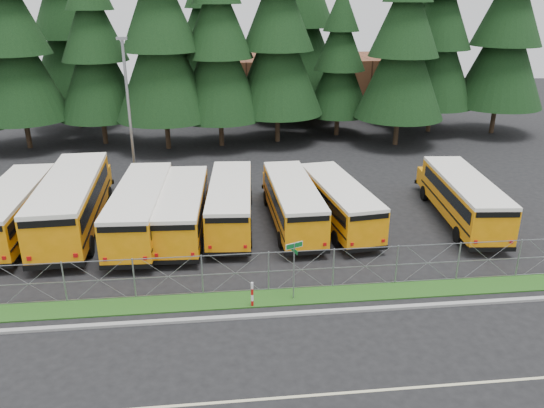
{
  "coord_description": "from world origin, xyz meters",
  "views": [
    {
      "loc": [
        -3.13,
        -22.13,
        12.75
      ],
      "look_at": [
        -0.31,
        4.0,
        2.29
      ],
      "focal_mm": 35.0,
      "sensor_mm": 36.0,
      "label": 1
    }
  ],
  "objects_px": {
    "bus_5": "(292,203)",
    "street_sign": "(294,259)",
    "bus_3": "(184,210)",
    "bus_east": "(461,199)",
    "bus_1": "(74,203)",
    "bus_6": "(337,203)",
    "bus_2": "(142,210)",
    "bus_4": "(231,204)",
    "striped_bollard": "(252,295)",
    "bus_0": "(16,211)",
    "light_standard": "(129,108)"
  },
  "relations": [
    {
      "from": "bus_2",
      "to": "striped_bollard",
      "type": "distance_m",
      "value": 10.05
    },
    {
      "from": "bus_1",
      "to": "bus_east",
      "type": "relative_size",
      "value": 1.15
    },
    {
      "from": "bus_1",
      "to": "light_standard",
      "type": "xyz_separation_m",
      "value": [
        2.39,
        7.66,
        3.88
      ]
    },
    {
      "from": "bus_6",
      "to": "light_standard",
      "type": "distance_m",
      "value": 15.84
    },
    {
      "from": "striped_bollard",
      "to": "light_standard",
      "type": "relative_size",
      "value": 0.12
    },
    {
      "from": "bus_0",
      "to": "bus_1",
      "type": "xyz_separation_m",
      "value": [
        3.09,
        0.27,
        0.19
      ]
    },
    {
      "from": "bus_3",
      "to": "bus_4",
      "type": "height_order",
      "value": "bus_4"
    },
    {
      "from": "bus_1",
      "to": "street_sign",
      "type": "distance_m",
      "value": 14.44
    },
    {
      "from": "bus_1",
      "to": "bus_6",
      "type": "bearing_deg",
      "value": -5.6
    },
    {
      "from": "bus_6",
      "to": "striped_bollard",
      "type": "height_order",
      "value": "bus_6"
    },
    {
      "from": "bus_1",
      "to": "street_sign",
      "type": "relative_size",
      "value": 4.39
    },
    {
      "from": "bus_6",
      "to": "bus_1",
      "type": "bearing_deg",
      "value": 169.73
    },
    {
      "from": "bus_4",
      "to": "striped_bollard",
      "type": "relative_size",
      "value": 8.61
    },
    {
      "from": "bus_4",
      "to": "bus_5",
      "type": "relative_size",
      "value": 1.01
    },
    {
      "from": "bus_2",
      "to": "bus_6",
      "type": "height_order",
      "value": "bus_2"
    },
    {
      "from": "bus_5",
      "to": "bus_6",
      "type": "height_order",
      "value": "bus_5"
    },
    {
      "from": "bus_5",
      "to": "bus_2",
      "type": "bearing_deg",
      "value": -179.67
    },
    {
      "from": "bus_0",
      "to": "bus_5",
      "type": "relative_size",
      "value": 1.06
    },
    {
      "from": "bus_1",
      "to": "bus_4",
      "type": "bearing_deg",
      "value": -5.21
    },
    {
      "from": "bus_2",
      "to": "light_standard",
      "type": "height_order",
      "value": "light_standard"
    },
    {
      "from": "bus_1",
      "to": "bus_2",
      "type": "distance_m",
      "value": 4.04
    },
    {
      "from": "bus_east",
      "to": "striped_bollard",
      "type": "height_order",
      "value": "bus_east"
    },
    {
      "from": "bus_4",
      "to": "bus_1",
      "type": "bearing_deg",
      "value": -178.38
    },
    {
      "from": "bus_0",
      "to": "light_standard",
      "type": "distance_m",
      "value": 10.47
    },
    {
      "from": "striped_bollard",
      "to": "bus_6",
      "type": "bearing_deg",
      "value": 56.51
    },
    {
      "from": "bus_3",
      "to": "bus_east",
      "type": "height_order",
      "value": "bus_east"
    },
    {
      "from": "bus_4",
      "to": "bus_2",
      "type": "bearing_deg",
      "value": -169.51
    },
    {
      "from": "bus_3",
      "to": "bus_6",
      "type": "height_order",
      "value": "bus_3"
    },
    {
      "from": "street_sign",
      "to": "bus_4",
      "type": "bearing_deg",
      "value": 106.19
    },
    {
      "from": "bus_3",
      "to": "bus_4",
      "type": "distance_m",
      "value": 2.76
    },
    {
      "from": "bus_3",
      "to": "striped_bollard",
      "type": "relative_size",
      "value": 8.53
    },
    {
      "from": "bus_3",
      "to": "bus_6",
      "type": "distance_m",
      "value": 8.91
    },
    {
      "from": "bus_1",
      "to": "light_standard",
      "type": "bearing_deg",
      "value": 69.91
    },
    {
      "from": "bus_east",
      "to": "bus_3",
      "type": "bearing_deg",
      "value": -175.34
    },
    {
      "from": "bus_2",
      "to": "striped_bollard",
      "type": "bearing_deg",
      "value": -53.37
    },
    {
      "from": "bus_east",
      "to": "light_standard",
      "type": "relative_size",
      "value": 1.05
    },
    {
      "from": "bus_2",
      "to": "light_standard",
      "type": "bearing_deg",
      "value": 102.71
    },
    {
      "from": "bus_6",
      "to": "street_sign",
      "type": "distance_m",
      "value": 8.96
    },
    {
      "from": "bus_0",
      "to": "bus_6",
      "type": "bearing_deg",
      "value": -2.2
    },
    {
      "from": "bus_3",
      "to": "striped_bollard",
      "type": "xyz_separation_m",
      "value": [
        3.29,
        -8.27,
        -0.74
      ]
    },
    {
      "from": "bus_5",
      "to": "street_sign",
      "type": "distance_m",
      "value": 8.32
    },
    {
      "from": "bus_5",
      "to": "street_sign",
      "type": "bearing_deg",
      "value": -99.27
    },
    {
      "from": "bus_4",
      "to": "striped_bollard",
      "type": "bearing_deg",
      "value": -82.12
    },
    {
      "from": "bus_4",
      "to": "bus_east",
      "type": "bearing_deg",
      "value": 0.8
    },
    {
      "from": "bus_2",
      "to": "bus_5",
      "type": "bearing_deg",
      "value": 4.66
    },
    {
      "from": "bus_0",
      "to": "bus_2",
      "type": "relative_size",
      "value": 0.99
    },
    {
      "from": "street_sign",
      "to": "striped_bollard",
      "type": "xyz_separation_m",
      "value": [
        -1.87,
        -0.39,
        -1.43
      ]
    },
    {
      "from": "bus_4",
      "to": "bus_5",
      "type": "height_order",
      "value": "bus_4"
    },
    {
      "from": "bus_6",
      "to": "light_standard",
      "type": "relative_size",
      "value": 0.99
    },
    {
      "from": "bus_0",
      "to": "bus_3",
      "type": "distance_m",
      "value": 9.35
    }
  ]
}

